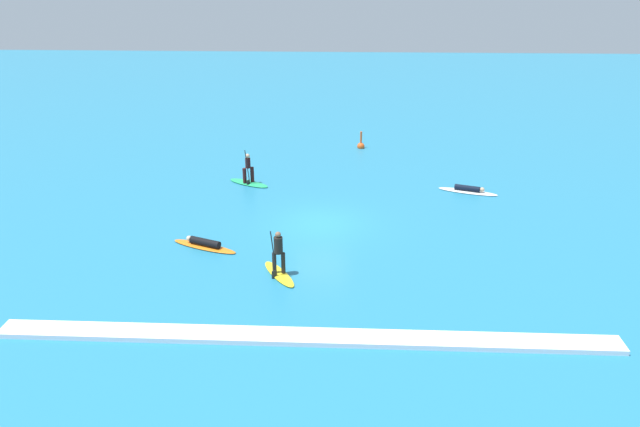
{
  "coord_description": "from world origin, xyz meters",
  "views": [
    {
      "loc": [
        1.24,
        -26.45,
        11.47
      ],
      "look_at": [
        0.0,
        0.0,
        0.5
      ],
      "focal_mm": 34.06,
      "sensor_mm": 36.0,
      "label": 1
    }
  ],
  "objects_px": {
    "surfer_on_orange_board": "(204,244)",
    "marker_buoy": "(361,145)",
    "surfer_on_yellow_board": "(279,263)",
    "surfer_on_green_board": "(248,177)",
    "surfer_on_white_board": "(468,190)"
  },
  "relations": [
    {
      "from": "surfer_on_orange_board",
      "to": "marker_buoy",
      "type": "bearing_deg",
      "value": -92.04
    },
    {
      "from": "surfer_on_yellow_board",
      "to": "marker_buoy",
      "type": "relative_size",
      "value": 1.91
    },
    {
      "from": "surfer_on_green_board",
      "to": "surfer_on_yellow_board",
      "type": "bearing_deg",
      "value": -45.32
    },
    {
      "from": "surfer_on_orange_board",
      "to": "surfer_on_green_board",
      "type": "bearing_deg",
      "value": -72.38
    },
    {
      "from": "marker_buoy",
      "to": "surfer_on_yellow_board",
      "type": "bearing_deg",
      "value": -101.01
    },
    {
      "from": "surfer_on_orange_board",
      "to": "surfer_on_yellow_board",
      "type": "distance_m",
      "value": 4.28
    },
    {
      "from": "surfer_on_yellow_board",
      "to": "marker_buoy",
      "type": "distance_m",
      "value": 18.39
    },
    {
      "from": "surfer_on_white_board",
      "to": "marker_buoy",
      "type": "relative_size",
      "value": 2.57
    },
    {
      "from": "surfer_on_white_board",
      "to": "marker_buoy",
      "type": "xyz_separation_m",
      "value": [
        -5.67,
        8.2,
        0.06
      ]
    },
    {
      "from": "surfer_on_orange_board",
      "to": "surfer_on_yellow_board",
      "type": "bearing_deg",
      "value": 168.1
    },
    {
      "from": "surfer_on_yellow_board",
      "to": "marker_buoy",
      "type": "height_order",
      "value": "surfer_on_yellow_board"
    },
    {
      "from": "surfer_on_orange_board",
      "to": "surfer_on_green_board",
      "type": "distance_m",
      "value": 8.28
    },
    {
      "from": "surfer_on_yellow_board",
      "to": "surfer_on_green_board",
      "type": "relative_size",
      "value": 0.91
    },
    {
      "from": "marker_buoy",
      "to": "surfer_on_green_board",
      "type": "bearing_deg",
      "value": -130.74
    },
    {
      "from": "surfer_on_white_board",
      "to": "marker_buoy",
      "type": "height_order",
      "value": "marker_buoy"
    }
  ]
}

